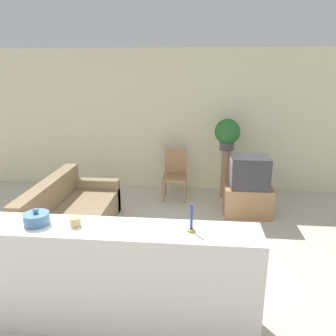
{
  "coord_description": "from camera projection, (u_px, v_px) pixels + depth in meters",
  "views": [
    {
      "loc": [
        0.89,
        -2.9,
        2.32
      ],
      "look_at": [
        0.42,
        1.93,
        0.85
      ],
      "focal_mm": 35.0,
      "sensor_mm": 36.0,
      "label": 1
    }
  ],
  "objects": [
    {
      "name": "ground_plane",
      "position": [
        112.0,
        294.0,
        3.51
      ],
      "size": [
        14.0,
        14.0,
        0.0
      ],
      "primitive_type": "plane",
      "color": "beige"
    },
    {
      "name": "wall_back",
      "position": [
        154.0,
        121.0,
        6.39
      ],
      "size": [
        9.0,
        0.06,
        2.7
      ],
      "color": "beige",
      "rests_on": "ground_plane"
    },
    {
      "name": "couch",
      "position": [
        71.0,
        217.0,
        4.72
      ],
      "size": [
        0.9,
        1.85,
        0.8
      ],
      "color": "#847051",
      "rests_on": "ground_plane"
    },
    {
      "name": "tv_stand",
      "position": [
        248.0,
        201.0,
        5.38
      ],
      "size": [
        0.76,
        0.5,
        0.49
      ],
      "color": "#9E754C",
      "rests_on": "ground_plane"
    },
    {
      "name": "television",
      "position": [
        249.0,
        172.0,
        5.24
      ],
      "size": [
        0.61,
        0.47,
        0.51
      ],
      "color": "#333338",
      "rests_on": "tv_stand"
    },
    {
      "name": "wooden_chair",
      "position": [
        175.0,
        172.0,
        6.03
      ],
      "size": [
        0.44,
        0.44,
        0.92
      ],
      "color": "#9E754C",
      "rests_on": "ground_plane"
    },
    {
      "name": "plant_stand",
      "position": [
        225.0,
        174.0,
        6.07
      ],
      "size": [
        0.16,
        0.16,
        0.92
      ],
      "color": "#9E754C",
      "rests_on": "ground_plane"
    },
    {
      "name": "potted_plant",
      "position": [
        227.0,
        133.0,
        5.84
      ],
      "size": [
        0.46,
        0.46,
        0.56
      ],
      "color": "#4C4C51",
      "rests_on": "plant_stand"
    },
    {
      "name": "foreground_counter",
      "position": [
        98.0,
        276.0,
        2.99
      ],
      "size": [
        2.91,
        0.44,
        1.0
      ],
      "color": "white",
      "rests_on": "ground_plane"
    },
    {
      "name": "decorative_bowl",
      "position": [
        37.0,
        219.0,
        2.88
      ],
      "size": [
        0.22,
        0.22,
        0.15
      ],
      "color": "#4C7AAD",
      "rests_on": "foreground_counter"
    },
    {
      "name": "candle_jar",
      "position": [
        75.0,
        222.0,
        2.85
      ],
      "size": [
        0.1,
        0.1,
        0.08
      ],
      "color": "tan",
      "rests_on": "foreground_counter"
    },
    {
      "name": "candlestick",
      "position": [
        191.0,
        223.0,
        2.75
      ],
      "size": [
        0.07,
        0.07,
        0.25
      ],
      "color": "#B7933D",
      "rests_on": "foreground_counter"
    }
  ]
}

